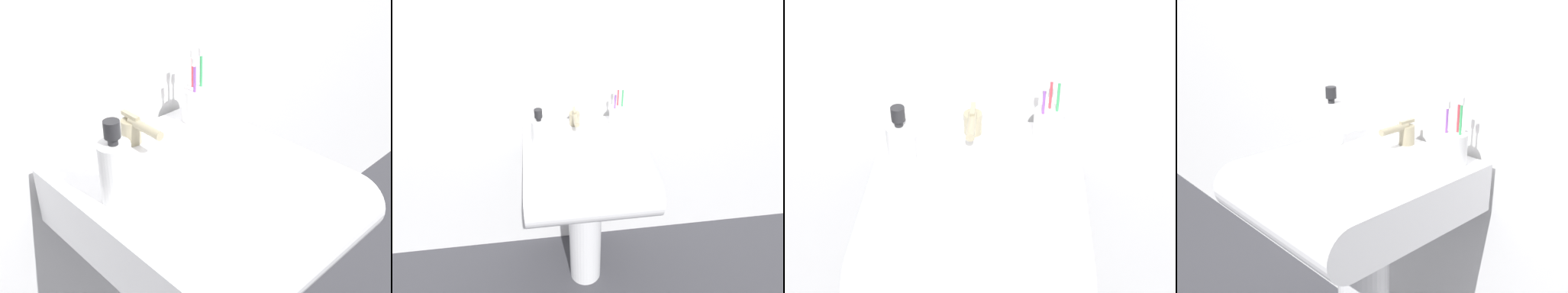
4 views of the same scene
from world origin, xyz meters
TOP-DOWN VIEW (x-y plane):
  - wall_back at (0.00, 0.30)m, footprint 5.00×0.05m
  - sink_basin at (0.00, -0.06)m, footprint 0.50×0.58m
  - faucet at (-0.02, 0.18)m, footprint 0.05×0.14m
  - toothbrush_cup at (0.17, 0.17)m, footprint 0.08×0.08m
  - soap_bottle at (-0.18, 0.04)m, footprint 0.07×0.07m

SIDE VIEW (x-z plane):
  - sink_basin at x=0.00m, z-range 0.66..0.81m
  - faucet at x=-0.02m, z-range 0.81..0.88m
  - toothbrush_cup at x=0.17m, z-range 0.76..0.95m
  - soap_bottle at x=-0.18m, z-range 0.79..0.96m
  - wall_back at x=0.00m, z-range 0.00..2.40m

